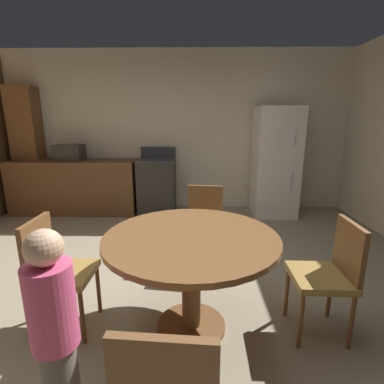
% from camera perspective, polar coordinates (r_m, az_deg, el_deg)
% --- Properties ---
extents(ground_plane, '(14.00, 14.00, 0.00)m').
position_cam_1_polar(ground_plane, '(2.73, -6.93, -20.60)').
color(ground_plane, gray).
extents(wall_back, '(6.15, 0.12, 2.70)m').
position_cam_1_polar(wall_back, '(5.14, -2.91, 11.89)').
color(wall_back, beige).
rests_on(wall_back, ground).
extents(kitchen_counter, '(2.09, 0.60, 0.90)m').
position_cam_1_polar(kitchen_counter, '(5.28, -22.17, 1.05)').
color(kitchen_counter, brown).
rests_on(kitchen_counter, ground).
extents(pantry_column, '(0.44, 0.36, 2.10)m').
position_cam_1_polar(pantry_column, '(5.72, -29.74, 7.29)').
color(pantry_column, brown).
rests_on(pantry_column, ground).
extents(oven_range, '(0.60, 0.60, 1.10)m').
position_cam_1_polar(oven_range, '(4.90, -6.96, 1.26)').
color(oven_range, '#2D2B28').
rests_on(oven_range, ground).
extents(refrigerator, '(0.68, 0.68, 1.76)m').
position_cam_1_polar(refrigerator, '(4.89, 16.24, 5.70)').
color(refrigerator, white).
rests_on(refrigerator, ground).
extents(microwave, '(0.44, 0.32, 0.26)m').
position_cam_1_polar(microwave, '(5.21, -23.23, 7.27)').
color(microwave, '#2D2B28').
rests_on(microwave, kitchen_counter).
extents(dining_table, '(1.24, 1.24, 0.76)m').
position_cam_1_polar(dining_table, '(2.11, -0.16, -12.50)').
color(dining_table, brown).
rests_on(dining_table, ground).
extents(chair_east, '(0.41, 0.41, 0.87)m').
position_cam_1_polar(chair_east, '(2.34, 25.86, -14.01)').
color(chair_east, brown).
rests_on(chair_east, ground).
extents(chair_north, '(0.44, 0.44, 0.87)m').
position_cam_1_polar(chair_north, '(3.06, 2.41, -5.92)').
color(chair_north, brown).
rests_on(chair_north, ground).
extents(chair_west, '(0.40, 0.40, 0.87)m').
position_cam_1_polar(chair_west, '(2.39, -25.58, -13.42)').
color(chair_west, brown).
rests_on(chair_west, ground).
extents(person_child, '(0.31, 0.31, 1.09)m').
position_cam_1_polar(person_child, '(1.65, -25.68, -23.55)').
color(person_child, '#665B51').
rests_on(person_child, ground).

